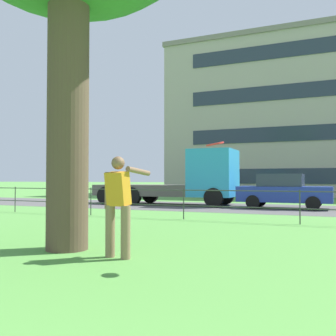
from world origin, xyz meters
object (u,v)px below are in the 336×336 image
Objects in this scene: person_thrower at (118,203)px; car_blue_far_right at (284,191)px; flatbed_truck_left at (185,181)px; frisbee at (215,144)px.

car_blue_far_right is at bearing 83.96° from person_thrower.
flatbed_truck_left is (-3.54, 12.63, 0.31)m from person_thrower.
flatbed_truck_left is 4.87m from car_blue_far_right.
frisbee is 12.34m from car_blue_far_right.
car_blue_far_right is at bearing 91.79° from frisbee.
car_blue_far_right is (1.30, 12.23, -0.13)m from person_thrower.
flatbed_truck_left is at bearing 175.28° from car_blue_far_right.
flatbed_truck_left reaches higher than frisbee.
person_thrower is 13.12m from flatbed_truck_left.
car_blue_far_right is at bearing -4.72° from flatbed_truck_left.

